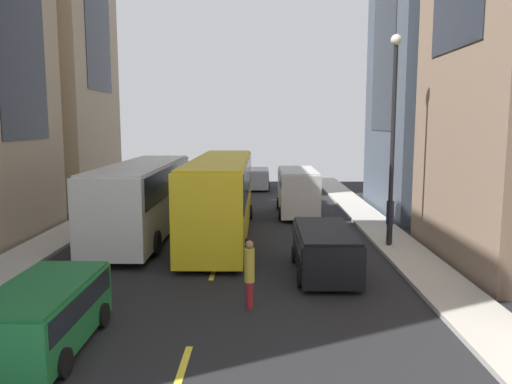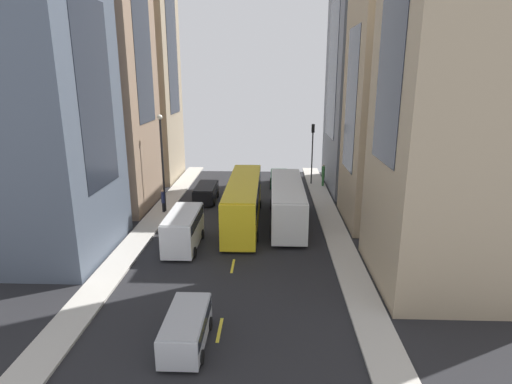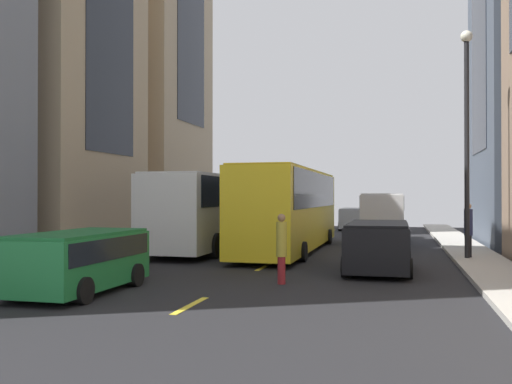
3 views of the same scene
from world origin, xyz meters
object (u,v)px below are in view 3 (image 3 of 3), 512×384
object	(u,v)px
car_black_2	(378,243)
pedestrian_walking_far	(281,246)
delivery_van_white	(383,214)
car_green_0	(79,257)
car_silver_1	(353,217)
pedestrian_crossing_near	(468,228)
streetcar_yellow	(291,203)
city_bus_white	(214,206)

from	to	relation	value
car_black_2	pedestrian_walking_far	world-z (taller)	pedestrian_walking_far
delivery_van_white	car_green_0	bearing A→B (deg)	-112.23
car_green_0	car_silver_1	size ratio (longest dim) A/B	1.04
car_black_2	pedestrian_walking_far	xyz separation A→B (m)	(-2.52, -3.25, 0.11)
car_silver_1	pedestrian_walking_far	xyz separation A→B (m)	(-0.00, -25.68, 0.12)
car_green_0	pedestrian_walking_far	world-z (taller)	pedestrian_walking_far
car_black_2	pedestrian_crossing_near	size ratio (longest dim) A/B	2.27
delivery_van_white	pedestrian_walking_far	world-z (taller)	delivery_van_white
streetcar_yellow	delivery_van_white	world-z (taller)	streetcar_yellow
car_black_2	pedestrian_crossing_near	xyz separation A→B (m)	(3.19, 3.88, 0.30)
city_bus_white	pedestrian_walking_far	xyz separation A→B (m)	(5.08, -9.15, -0.95)
pedestrian_walking_far	pedestrian_crossing_near	bearing A→B (deg)	-48.50
delivery_van_white	car_black_2	world-z (taller)	delivery_van_white
city_bus_white	car_green_0	size ratio (longest dim) A/B	2.71
pedestrian_crossing_near	car_green_0	bearing A→B (deg)	0.61
streetcar_yellow	car_green_0	distance (m)	12.43
car_silver_1	car_green_0	bearing A→B (deg)	-99.35
city_bus_white	streetcar_yellow	xyz separation A→B (m)	(3.57, 0.15, 0.12)
car_black_2	delivery_van_white	bearing A→B (deg)	90.70
streetcar_yellow	car_black_2	size ratio (longest dim) A/B	2.80
pedestrian_walking_far	delivery_van_white	bearing A→B (deg)	-19.07
car_silver_1	pedestrian_walking_far	world-z (taller)	pedestrian_walking_far
delivery_van_white	car_silver_1	bearing A→B (deg)	102.08
city_bus_white	car_green_0	world-z (taller)	city_bus_white
delivery_van_white	car_silver_1	xyz separation A→B (m)	(-2.38, 11.11, -0.58)
city_bus_white	pedestrian_walking_far	bearing A→B (deg)	-60.97
car_green_0	car_black_2	distance (m)	9.30
streetcar_yellow	car_green_0	world-z (taller)	streetcar_yellow
streetcar_yellow	car_green_0	bearing A→B (deg)	-104.77
streetcar_yellow	car_silver_1	distance (m)	16.49
city_bus_white	pedestrian_crossing_near	xyz separation A→B (m)	(10.78, -2.02, -0.77)
delivery_van_white	city_bus_white	bearing A→B (deg)	-143.99
car_silver_1	pedestrian_walking_far	distance (m)	25.68
city_bus_white	car_black_2	bearing A→B (deg)	-37.84
city_bus_white	car_silver_1	xyz separation A→B (m)	(5.08, 16.53, -1.07)
streetcar_yellow	car_green_0	size ratio (longest dim) A/B	3.09
streetcar_yellow	pedestrian_walking_far	distance (m)	9.48
pedestrian_walking_far	city_bus_white	bearing A→B (deg)	19.24
streetcar_yellow	car_silver_1	xyz separation A→B (m)	(1.51, 16.38, -1.19)
car_green_0	pedestrian_walking_far	xyz separation A→B (m)	(4.66, 2.67, 0.15)
car_green_0	car_silver_1	bearing A→B (deg)	80.65
city_bus_white	car_silver_1	world-z (taller)	city_bus_white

